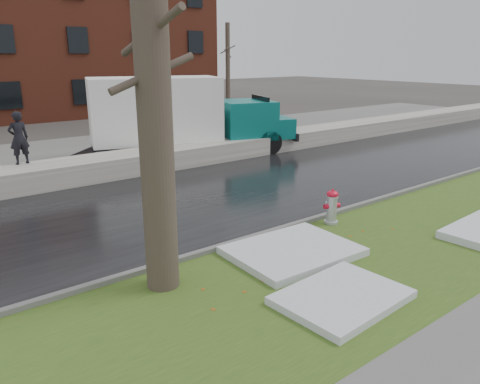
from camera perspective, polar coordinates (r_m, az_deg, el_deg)
ground at (r=10.46m, az=6.52°, el=-7.14°), size 120.00×120.00×0.00m
verge at (r=9.69m, az=11.76°, el=-9.27°), size 60.00×4.50×0.04m
road at (r=13.81m, az=-6.61°, el=-1.15°), size 60.00×7.00×0.03m
parking_lot at (r=21.32m, az=-18.70°, el=4.37°), size 60.00×9.00×0.03m
curb at (r=11.11m, az=2.92°, el=-5.21°), size 60.00×0.15×0.14m
snowbank at (r=17.32m, az=-13.96°, el=3.34°), size 60.00×1.60×0.75m
brick_building at (r=37.82m, az=-25.60°, el=16.21°), size 26.00×12.00×10.00m
bg_tree_right at (r=38.31m, az=-1.50°, el=15.23°), size 1.40×1.62×6.50m
fire_hydrant at (r=11.98m, az=11.12°, el=-1.59°), size 0.45×0.42×0.90m
tree at (r=8.00m, az=-10.58°, el=13.48°), size 1.55×1.85×7.45m
box_truck at (r=19.79m, az=-7.26°, el=9.30°), size 9.86×4.75×3.29m
worker at (r=16.59m, az=-25.37°, el=5.97°), size 0.65×0.46×1.69m
snow_patch_near at (r=10.15m, az=6.43°, el=-7.16°), size 2.68×2.11×0.16m
snow_patch_far at (r=8.52m, az=12.33°, el=-12.41°), size 2.28×1.71×0.14m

